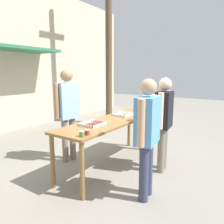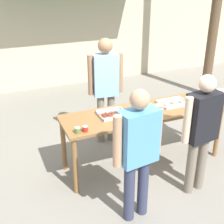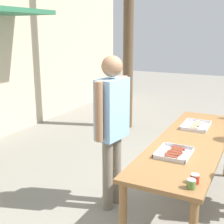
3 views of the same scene
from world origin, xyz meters
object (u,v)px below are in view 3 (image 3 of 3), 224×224
at_px(food_tray_sausages, 174,153).
at_px(condiment_jar_ketchup, 195,179).
at_px(person_server_behind_table, 112,119).
at_px(condiment_jar_mustard, 191,184).
at_px(food_tray_buns, 196,126).

relative_size(food_tray_sausages, condiment_jar_ketchup, 5.13).
relative_size(condiment_jar_ketchup, person_server_behind_table, 0.04).
bearing_deg(condiment_jar_mustard, person_server_behind_table, 53.04).
bearing_deg(person_server_behind_table, food_tray_buns, -36.74).
xyz_separation_m(food_tray_sausages, condiment_jar_mustard, (-0.61, -0.30, 0.02)).
relative_size(food_tray_buns, person_server_behind_table, 0.25).
bearing_deg(food_tray_sausages, food_tray_buns, -0.04).
bearing_deg(condiment_jar_mustard, food_tray_sausages, 26.62).
distance_m(food_tray_sausages, food_tray_buns, 1.02).
distance_m(food_tray_sausages, condiment_jar_mustard, 0.68).
bearing_deg(condiment_jar_ketchup, food_tray_buns, 11.44).
relative_size(food_tray_buns, condiment_jar_mustard, 5.90).
height_order(condiment_jar_mustard, condiment_jar_ketchup, same).
distance_m(food_tray_sausages, person_server_behind_table, 0.85).
distance_m(food_tray_buns, person_server_behind_table, 1.14).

